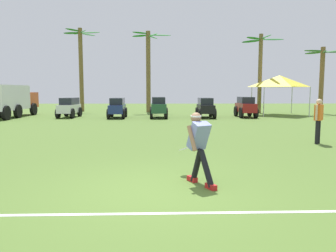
{
  "coord_description": "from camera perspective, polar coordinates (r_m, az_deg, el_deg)",
  "views": [
    {
      "loc": [
        0.15,
        -5.87,
        1.85
      ],
      "look_at": [
        0.27,
        2.85,
        0.9
      ],
      "focal_mm": 35.0,
      "sensor_mm": 36.0,
      "label": 1
    }
  ],
  "objects": [
    {
      "name": "palm_tree_far_left",
      "position": [
        29.95,
        -14.9,
        10.37
      ],
      "size": [
        3.3,
        2.68,
        7.19
      ],
      "color": "brown",
      "rests_on": "ground_plane"
    },
    {
      "name": "frisbee_in_flight",
      "position": [
        7.27,
        2.85,
        -4.02
      ],
      "size": [
        0.35,
        0.35,
        0.11
      ],
      "color": "white"
    },
    {
      "name": "parked_car_slot_b",
      "position": [
        22.34,
        -8.81,
        3.27
      ],
      "size": [
        1.2,
        2.43,
        1.34
      ],
      "color": "navy",
      "rests_on": "ground_plane"
    },
    {
      "name": "frisbee_thrower",
      "position": [
        6.45,
        5.41,
        -3.2
      ],
      "size": [
        0.56,
        1.09,
        1.42
      ],
      "color": "black",
      "rests_on": "ground_plane"
    },
    {
      "name": "palm_tree_right_of_centre",
      "position": [
        27.76,
        15.77,
        9.88
      ],
      "size": [
        3.27,
        3.17,
        6.32
      ],
      "color": "brown",
      "rests_on": "ground_plane"
    },
    {
      "name": "ground_plane",
      "position": [
        6.16,
        -2.17,
        -11.28
      ],
      "size": [
        80.0,
        80.0,
        0.0
      ],
      "primitive_type": "plane",
      "color": "#4D6A2A"
    },
    {
      "name": "parked_car_slot_a",
      "position": [
        23.51,
        -16.82,
        3.22
      ],
      "size": [
        1.24,
        2.44,
        1.34
      ],
      "color": "silver",
      "rests_on": "ground_plane"
    },
    {
      "name": "teammate_near_sideline",
      "position": [
        12.44,
        24.74,
        1.46
      ],
      "size": [
        0.4,
        0.4,
        1.56
      ],
      "color": "black",
      "rests_on": "ground_plane"
    },
    {
      "name": "parked_car_slot_d",
      "position": [
        22.43,
        6.54,
        3.31
      ],
      "size": [
        1.16,
        2.41,
        1.34
      ],
      "color": "black",
      "rests_on": "ground_plane"
    },
    {
      "name": "parked_car_slot_e",
      "position": [
        23.25,
        13.37,
        3.33
      ],
      "size": [
        1.17,
        2.36,
        1.4
      ],
      "color": "maroon",
      "rests_on": "ground_plane"
    },
    {
      "name": "parked_car_slot_c",
      "position": [
        22.13,
        -1.65,
        3.36
      ],
      "size": [
        1.23,
        2.38,
        1.4
      ],
      "color": "#235133",
      "rests_on": "ground_plane"
    },
    {
      "name": "palm_tree_left_of_centre",
      "position": [
        28.0,
        -3.41,
        10.25
      ],
      "size": [
        3.37,
        3.23,
        6.75
      ],
      "color": "brown",
      "rests_on": "ground_plane"
    },
    {
      "name": "palm_tree_far_right",
      "position": [
        28.85,
        25.22,
        8.14
      ],
      "size": [
        3.1,
        3.06,
        5.24
      ],
      "color": "brown",
      "rests_on": "ground_plane"
    },
    {
      "name": "box_truck",
      "position": [
        24.91,
        -25.42,
        4.21
      ],
      "size": [
        1.42,
        5.91,
        2.2
      ],
      "color": "#CC4C19",
      "rests_on": "ground_plane"
    },
    {
      "name": "event_tent",
      "position": [
        26.01,
        18.84,
        7.4
      ],
      "size": [
        3.41,
        3.41,
        2.96
      ],
      "color": "#B2B5BA",
      "rests_on": "ground_plane"
    },
    {
      "name": "field_line_paint",
      "position": [
        5.11,
        -2.48,
        -14.97
      ],
      "size": [
        21.75,
        0.49,
        0.01
      ],
      "primitive_type": "cube",
      "rotation": [
        0.0,
        0.0,
        0.02
      ],
      "color": "white",
      "rests_on": "ground_plane"
    }
  ]
}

